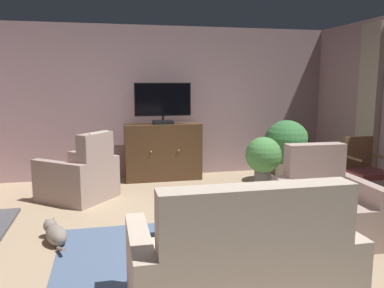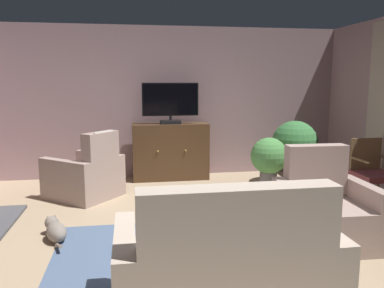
% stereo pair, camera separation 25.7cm
% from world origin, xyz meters
% --- Properties ---
extents(ground_plane, '(6.71, 6.42, 0.04)m').
position_xyz_m(ground_plane, '(0.00, 0.00, -0.02)').
color(ground_plane, tan).
extents(wall_back, '(6.71, 0.10, 2.65)m').
position_xyz_m(wall_back, '(0.00, 2.96, 1.33)').
color(wall_back, gray).
rests_on(wall_back, ground_plane).
extents(curtain_panel_far, '(0.10, 0.44, 2.23)m').
position_xyz_m(curtain_panel_far, '(3.00, 1.32, 1.46)').
color(curtain_panel_far, '#B2A393').
extents(rug_central, '(2.54, 2.01, 0.01)m').
position_xyz_m(rug_central, '(-0.25, -0.54, 0.01)').
color(rug_central, slate).
rests_on(rug_central, ground_plane).
extents(tv_cabinet, '(1.31, 0.46, 0.98)m').
position_xyz_m(tv_cabinet, '(-0.05, 2.61, 0.47)').
color(tv_cabinet, '#352315').
rests_on(tv_cabinet, ground_plane).
extents(television, '(0.96, 0.20, 0.70)m').
position_xyz_m(television, '(-0.05, 2.56, 1.35)').
color(television, black).
rests_on(television, tv_cabinet).
extents(coffee_table, '(0.88, 0.61, 0.43)m').
position_xyz_m(coffee_table, '(-0.08, -0.22, 0.38)').
color(coffee_table, brown).
rests_on(coffee_table, ground_plane).
extents(tv_remote, '(0.15, 0.16, 0.02)m').
position_xyz_m(tv_remote, '(-0.17, -0.12, 0.44)').
color(tv_remote, black).
rests_on(tv_remote, coffee_table).
extents(sofa_floral, '(1.59, 0.93, 1.05)m').
position_xyz_m(sofa_floral, '(-0.08, -1.50, 0.34)').
color(sofa_floral, '#C6B29E').
rests_on(sofa_floral, ground_plane).
extents(armchair_facing_sofa, '(1.23, 1.22, 1.01)m').
position_xyz_m(armchair_facing_sofa, '(-1.39, 1.71, 0.31)').
color(armchair_facing_sofa, '#A3897F').
rests_on(armchair_facing_sofa, ground_plane).
extents(armchair_near_window, '(0.95, 0.84, 1.01)m').
position_xyz_m(armchair_near_window, '(1.27, -0.39, 0.33)').
color(armchair_near_window, '#A3897F').
rests_on(armchair_near_window, ground_plane).
extents(side_chair_beside_plant, '(0.49, 0.50, 0.93)m').
position_xyz_m(side_chair_beside_plant, '(2.48, 0.62, 0.51)').
color(side_chair_beside_plant, brown).
rests_on(side_chair_beside_plant, ground_plane).
extents(potted_plant_on_hearth_side, '(0.76, 0.76, 1.06)m').
position_xyz_m(potted_plant_on_hearth_side, '(1.95, 1.95, 0.64)').
color(potted_plant_on_hearth_side, beige).
rests_on(potted_plant_on_hearth_side, ground_plane).
extents(potted_plant_leafy_by_curtain, '(0.54, 0.54, 0.88)m').
position_xyz_m(potted_plant_leafy_by_curtain, '(1.28, 1.33, 0.56)').
color(potted_plant_leafy_by_curtain, slate).
rests_on(potted_plant_leafy_by_curtain, ground_plane).
extents(cat, '(0.32, 0.68, 0.22)m').
position_xyz_m(cat, '(-1.56, 0.14, 0.11)').
color(cat, gray).
rests_on(cat, ground_plane).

